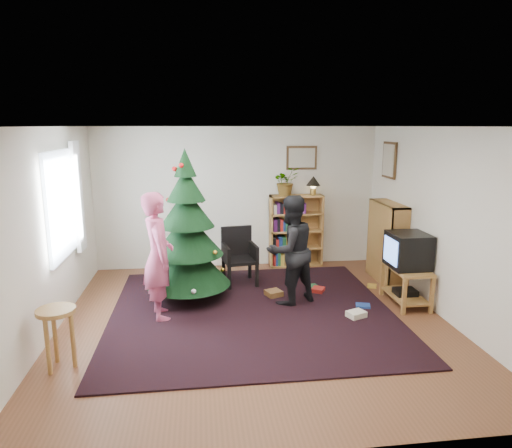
{
  "coord_description": "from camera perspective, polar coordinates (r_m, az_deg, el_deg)",
  "views": [
    {
      "loc": [
        -0.69,
        -5.53,
        2.51
      ],
      "look_at": [
        0.14,
        0.94,
        1.1
      ],
      "focal_mm": 32.0,
      "sensor_mm": 36.0,
      "label": 1
    }
  ],
  "objects": [
    {
      "name": "wall_right",
      "position": [
        6.51,
        22.25,
        0.11
      ],
      "size": [
        0.02,
        5.0,
        2.5
      ],
      "primitive_type": "cube",
      "color": "silver",
      "rests_on": "floor"
    },
    {
      "name": "table_lamp",
      "position": [
        8.19,
        7.18,
        5.21
      ],
      "size": [
        0.25,
        0.25,
        0.34
      ],
      "color": "#A57F33",
      "rests_on": "bookshelf_back"
    },
    {
      "name": "stool",
      "position": [
        5.26,
        -23.63,
        -11.2
      ],
      "size": [
        0.4,
        0.4,
        0.66
      ],
      "color": "#A4723A",
      "rests_on": "floor"
    },
    {
      "name": "bookshelf_back",
      "position": [
        8.27,
        5.01,
        -0.75
      ],
      "size": [
        0.95,
        0.3,
        1.3
      ],
      "color": "#A4723A",
      "rests_on": "floor"
    },
    {
      "name": "crt_tv",
      "position": [
        6.77,
        18.47,
        -3.13
      ],
      "size": [
        0.52,
        0.56,
        0.49
      ],
      "color": "black",
      "rests_on": "tv_stand"
    },
    {
      "name": "picture_right",
      "position": [
        7.96,
        16.34,
        7.67
      ],
      "size": [
        0.03,
        0.5,
        0.6
      ],
      "color": "#4C3319",
      "rests_on": "wall_right"
    },
    {
      "name": "ceiling",
      "position": [
        5.58,
        -0.17,
        12.09
      ],
      "size": [
        5.0,
        5.0,
        0.0
      ],
      "primitive_type": "plane",
      "rotation": [
        3.14,
        0.0,
        0.0
      ],
      "color": "white",
      "rests_on": "wall_back"
    },
    {
      "name": "wall_back",
      "position": [
        8.16,
        -2.33,
        3.3
      ],
      "size": [
        5.0,
        0.02,
        2.5
      ],
      "primitive_type": "cube",
      "color": "silver",
      "rests_on": "floor"
    },
    {
      "name": "person_standing",
      "position": [
        6.09,
        -12.13,
        -3.95
      ],
      "size": [
        0.54,
        0.7,
        1.69
      ],
      "primitive_type": "imported",
      "rotation": [
        0.0,
        0.0,
        1.81
      ],
      "color": "#C54F75",
      "rests_on": "rug"
    },
    {
      "name": "bookshelf_right",
      "position": [
        7.73,
        16.04,
        -2.1
      ],
      "size": [
        0.3,
        0.95,
        1.3
      ],
      "rotation": [
        0.0,
        0.0,
        1.57
      ],
      "color": "#A4723A",
      "rests_on": "floor"
    },
    {
      "name": "person_by_chair",
      "position": [
        6.47,
        4.33,
        -3.29
      ],
      "size": [
        0.94,
        0.86,
        1.57
      ],
      "primitive_type": "imported",
      "rotation": [
        0.0,
        0.0,
        3.58
      ],
      "color": "black",
      "rests_on": "rug"
    },
    {
      "name": "rug",
      "position": [
        6.38,
        -0.49,
        -10.86
      ],
      "size": [
        3.8,
        3.6,
        0.02
      ],
      "primitive_type": "cube",
      "color": "black",
      "rests_on": "floor"
    },
    {
      "name": "armchair",
      "position": [
        7.37,
        -2.11,
        -3.7
      ],
      "size": [
        0.57,
        0.57,
        0.92
      ],
      "rotation": [
        0.0,
        0.0,
        0.15
      ],
      "color": "black",
      "rests_on": "rug"
    },
    {
      "name": "floor",
      "position": [
        6.11,
        -0.16,
        -12.04
      ],
      "size": [
        5.0,
        5.0,
        0.0
      ],
      "primitive_type": "plane",
      "color": "brown",
      "rests_on": "ground"
    },
    {
      "name": "wall_left",
      "position": [
        5.96,
        -24.78,
        -1.16
      ],
      "size": [
        0.02,
        5.0,
        2.5
      ],
      "primitive_type": "cube",
      "color": "silver",
      "rests_on": "floor"
    },
    {
      "name": "tv_stand",
      "position": [
        6.9,
        18.23,
        -6.94
      ],
      "size": [
        0.46,
        0.82,
        0.55
      ],
      "color": "#A4723A",
      "rests_on": "floor"
    },
    {
      "name": "window_pane",
      "position": [
        6.47,
        -23.17,
        2.22
      ],
      "size": [
        0.04,
        1.2,
        1.4
      ],
      "primitive_type": "cube",
      "color": "silver",
      "rests_on": "wall_left"
    },
    {
      "name": "wall_front",
      "position": [
        3.36,
        5.18,
        -9.92
      ],
      "size": [
        5.0,
        0.02,
        2.5
      ],
      "primitive_type": "cube",
      "color": "silver",
      "rests_on": "floor"
    },
    {
      "name": "curtain",
      "position": [
        7.12,
        -21.36,
        3.21
      ],
      "size": [
        0.06,
        0.35,
        1.6
      ],
      "primitive_type": "cube",
      "color": "white",
      "rests_on": "wall_left"
    },
    {
      "name": "potted_plant",
      "position": [
        8.08,
        3.73,
        5.34
      ],
      "size": [
        0.54,
        0.5,
        0.5
      ],
      "primitive_type": "imported",
      "rotation": [
        0.0,
        0.0,
        0.3
      ],
      "color": "gray",
      "rests_on": "bookshelf_back"
    },
    {
      "name": "christmas_tree",
      "position": [
        6.62,
        -8.56,
        -1.84
      ],
      "size": [
        1.22,
        1.22,
        2.21
      ],
      "rotation": [
        0.0,
        0.0,
        -0.2
      ],
      "color": "#3F2816",
      "rests_on": "rug"
    },
    {
      "name": "floor_clutter",
      "position": [
        6.95,
        9.5,
        -8.81
      ],
      "size": [
        1.81,
        1.34,
        0.08
      ],
      "color": "#A51E19",
      "rests_on": "rug"
    },
    {
      "name": "picture_back",
      "position": [
        8.24,
        5.73,
        8.24
      ],
      "size": [
        0.55,
        0.03,
        0.42
      ],
      "color": "#4C3319",
      "rests_on": "wall_back"
    }
  ]
}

